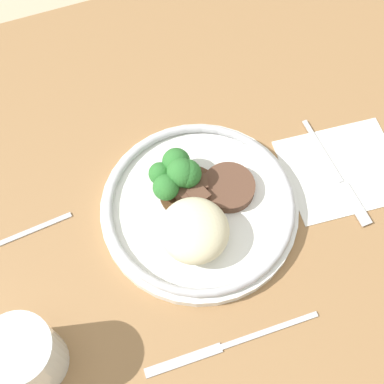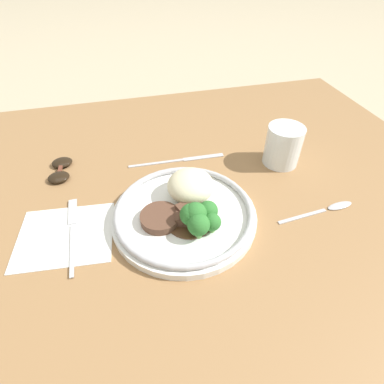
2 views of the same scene
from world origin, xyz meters
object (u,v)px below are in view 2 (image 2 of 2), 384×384
Objects in this scene: juice_glass at (283,147)px; knife at (181,160)px; plate at (186,209)px; sunglasses at (60,170)px; spoon at (331,208)px; fork at (72,226)px.

knife is (-0.23, 0.06, -0.04)m from juice_glass.
sunglasses is (-0.24, 0.21, -0.01)m from plate.
juice_glass is at bearing 94.24° from spoon.
plate reaches higher than sunglasses.
fork is at bearing -168.63° from juice_glass.
juice_glass reaches higher than sunglasses.
sunglasses is at bearing 139.66° from plate.
plate reaches higher than spoon.
plate is 1.19× the size of knife.
spoon is at bearing -9.75° from plate.
plate is at bearing -154.87° from juice_glass.
plate is 0.32m from sunglasses.
juice_glass is 0.18m from spoon.
sunglasses is at bearing 149.21° from spoon.
fork is 0.18m from sunglasses.
knife is (0.03, 0.18, -0.02)m from plate.
juice_glass is at bearing 25.13° from plate.
knife is 0.34m from spoon.
sunglasses is (-0.53, 0.26, 0.01)m from spoon.
knife is at bearing -1.17° from sunglasses.
fork is at bearing 166.46° from spoon.
plate is 2.78× the size of sunglasses.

